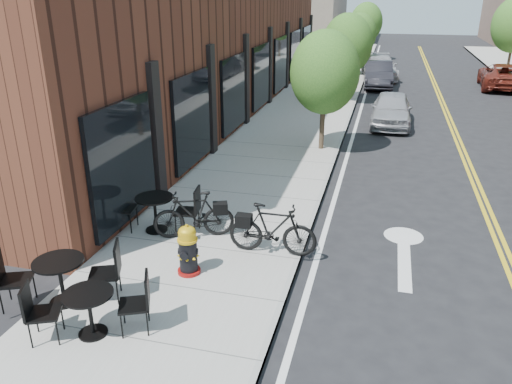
% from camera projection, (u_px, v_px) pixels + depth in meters
% --- Properties ---
extents(ground, '(120.00, 120.00, 0.00)m').
position_uv_depth(ground, '(284.00, 308.00, 8.47)').
color(ground, black).
rests_on(ground, ground).
extents(sidewalk_near, '(4.00, 70.00, 0.12)m').
position_uv_depth(sidewalk_near, '(286.00, 139.00, 17.89)').
color(sidewalk_near, '#9E9B93').
rests_on(sidewalk_near, ground).
extents(building_near, '(5.00, 28.00, 7.00)m').
position_uv_depth(building_near, '(203.00, 28.00, 21.23)').
color(building_near, '#4A2417').
rests_on(building_near, ground).
extents(tree_near_a, '(2.20, 2.20, 3.81)m').
position_uv_depth(tree_near_a, '(325.00, 73.00, 15.71)').
color(tree_near_a, '#382B1E').
rests_on(tree_near_a, sidewalk_near).
extents(tree_near_b, '(2.30, 2.30, 3.98)m').
position_uv_depth(tree_near_b, '(347.00, 44.00, 22.84)').
color(tree_near_b, '#382B1E').
rests_on(tree_near_b, sidewalk_near).
extents(tree_near_c, '(2.10, 2.10, 3.67)m').
position_uv_depth(tree_near_c, '(359.00, 35.00, 30.08)').
color(tree_near_c, '#382B1E').
rests_on(tree_near_c, sidewalk_near).
extents(tree_near_d, '(2.40, 2.40, 4.11)m').
position_uv_depth(tree_near_d, '(366.00, 22.00, 37.16)').
color(tree_near_d, '#382B1E').
rests_on(tree_near_d, sidewalk_near).
extents(fire_hydrant, '(0.52, 0.52, 0.99)m').
position_uv_depth(fire_hydrant, '(188.00, 250.00, 9.14)').
color(fire_hydrant, maroon).
rests_on(fire_hydrant, sidewalk_near).
extents(bicycle_left, '(1.76, 1.07, 1.02)m').
position_uv_depth(bicycle_left, '(194.00, 215.00, 10.47)').
color(bicycle_left, black).
rests_on(bicycle_left, sidewalk_near).
extents(bicycle_right, '(1.77, 0.53, 1.06)m').
position_uv_depth(bicycle_right, '(273.00, 229.00, 9.80)').
color(bicycle_right, black).
rests_on(bicycle_right, sidewalk_near).
extents(bistro_set_a, '(1.78, 1.13, 0.95)m').
position_uv_depth(bistro_set_a, '(89.00, 308.00, 7.47)').
color(bistro_set_a, black).
rests_on(bistro_set_a, sidewalk_near).
extents(bistro_set_b, '(1.94, 1.20, 1.03)m').
position_uv_depth(bistro_set_b, '(60.00, 275.00, 8.24)').
color(bistro_set_b, black).
rests_on(bistro_set_b, sidewalk_near).
extents(bistro_set_c, '(1.94, 0.93, 1.03)m').
position_uv_depth(bistro_set_c, '(155.00, 209.00, 10.75)').
color(bistro_set_c, black).
rests_on(bistro_set_c, sidewalk_near).
extents(parked_car_a, '(1.57, 3.80, 1.29)m').
position_uv_depth(parked_car_a, '(391.00, 109.00, 19.71)').
color(parked_car_a, '#999AA1').
rests_on(parked_car_a, ground).
extents(parked_car_b, '(1.76, 4.31, 1.39)m').
position_uv_depth(parked_car_b, '(378.00, 74.00, 27.58)').
color(parked_car_b, black).
rests_on(parked_car_b, ground).
extents(parked_car_c, '(2.51, 4.90, 1.36)m').
position_uv_depth(parked_car_c, '(379.00, 67.00, 30.22)').
color(parked_car_c, '#9E9FA3').
rests_on(parked_car_c, ground).
extents(parked_car_far, '(2.55, 4.98, 1.34)m').
position_uv_depth(parked_car_far, '(503.00, 76.00, 27.15)').
color(parked_car_far, maroon).
rests_on(parked_car_far, ground).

